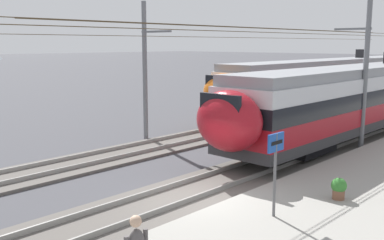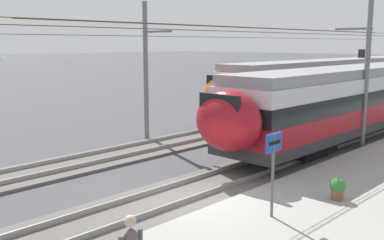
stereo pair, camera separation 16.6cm
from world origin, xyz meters
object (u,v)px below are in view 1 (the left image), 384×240
train_near_platform (362,96)px  train_far_track (335,80)px  platform_sign (275,156)px  catenary_mast_far_side (147,68)px  catenary_mast_mid (363,69)px  potted_plant_by_shelter (339,187)px

train_near_platform → train_far_track: size_ratio=0.85×
train_near_platform → platform_sign: (-14.02, -3.61, -0.16)m
catenary_mast_far_side → platform_sign: size_ratio=21.04×
train_far_track → catenary_mast_mid: size_ratio=0.59×
catenary_mast_mid → platform_sign: 11.08m
catenary_mast_far_side → potted_plant_by_shelter: 12.56m
train_far_track → catenary_mast_mid: (-12.32, -7.32, 1.62)m
catenary_mast_far_side → platform_sign: 12.47m
platform_sign → potted_plant_by_shelter: bearing=-14.9°
train_near_platform → train_far_track: 10.79m
train_far_track → potted_plant_by_shelter: size_ratio=43.06×
catenary_mast_far_side → catenary_mast_mid: bearing=-58.3°
catenary_mast_mid → platform_sign: catenary_mast_mid is taller
platform_sign → catenary_mast_far_side: bearing=65.3°
train_far_track → platform_sign: (-23.02, -9.56, -0.17)m
train_near_platform → potted_plant_by_shelter: (-11.50, -4.28, -1.49)m
train_far_track → catenary_mast_far_side: catenary_mast_far_side is taller
potted_plant_by_shelter → train_near_platform: bearing=20.4°
train_near_platform → platform_sign: 14.48m
catenary_mast_mid → platform_sign: size_ratio=21.04×
train_far_track → platform_sign: train_far_track is taller
train_far_track → catenary_mast_mid: 14.42m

